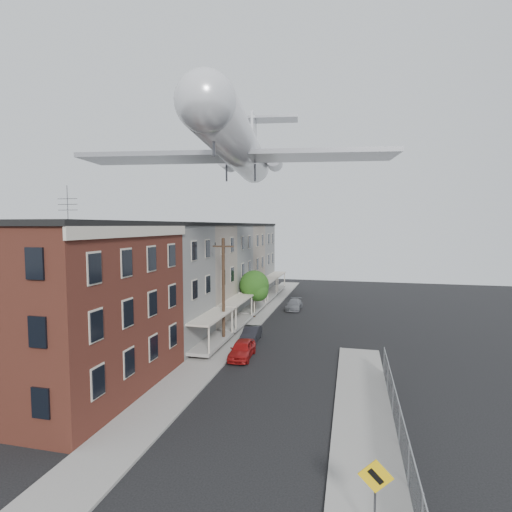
{
  "coord_description": "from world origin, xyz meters",
  "views": [
    {
      "loc": [
        4.74,
        -13.41,
        10.03
      ],
      "look_at": [
        -0.81,
        9.7,
        8.21
      ],
      "focal_mm": 28.0,
      "sensor_mm": 36.0,
      "label": 1
    }
  ],
  "objects": [
    {
      "name": "sidewalk_left",
      "position": [
        -5.5,
        24.0,
        0.06
      ],
      "size": [
        3.0,
        62.0,
        0.12
      ],
      "primitive_type": "cube",
      "color": "gray",
      "rests_on": "ground"
    },
    {
      "name": "car_near",
      "position": [
        -3.18,
        15.07,
        0.68
      ],
      "size": [
        1.77,
        4.03,
        1.35
      ],
      "primitive_type": "imported",
      "rotation": [
        0.0,
        0.0,
        0.04
      ],
      "color": "#A21515",
      "rests_on": "ground"
    },
    {
      "name": "corner_building",
      "position": [
        -12.0,
        7.0,
        5.16
      ],
      "size": [
        10.31,
        12.3,
        12.15
      ],
      "color": "#361911",
      "rests_on": "ground"
    },
    {
      "name": "row_house_b",
      "position": [
        -11.96,
        23.5,
        5.13
      ],
      "size": [
        11.98,
        7.0,
        10.3
      ],
      "color": "gray",
      "rests_on": "ground"
    },
    {
      "name": "warning_sign",
      "position": [
        5.6,
        -1.03,
        1.88
      ],
      "size": [
        1.1,
        0.11,
        2.8
      ],
      "color": "#515156",
      "rests_on": "ground"
    },
    {
      "name": "row_house_a",
      "position": [
        -11.96,
        16.5,
        5.13
      ],
      "size": [
        11.98,
        7.0,
        10.3
      ],
      "color": "slate",
      "rests_on": "ground"
    },
    {
      "name": "car_far",
      "position": [
        -1.8,
        33.32,
        0.6
      ],
      "size": [
        1.69,
        4.12,
        1.19
      ],
      "primitive_type": "imported",
      "rotation": [
        0.0,
        0.0,
        -0.0
      ],
      "color": "slate",
      "rests_on": "ground"
    },
    {
      "name": "airplane",
      "position": [
        -4.62,
        19.73,
        16.57
      ],
      "size": [
        25.11,
        28.67,
        8.25
      ],
      "color": "silver",
      "rests_on": "ground"
    },
    {
      "name": "chainlink_fence",
      "position": [
        7.0,
        5.0,
        1.0
      ],
      "size": [
        0.06,
        18.06,
        1.9
      ],
      "color": "gray",
      "rests_on": "ground"
    },
    {
      "name": "row_house_e",
      "position": [
        -11.96,
        44.5,
        5.13
      ],
      "size": [
        11.98,
        7.0,
        10.3
      ],
      "color": "slate",
      "rests_on": "ground"
    },
    {
      "name": "curb_right",
      "position": [
        4.05,
        6.0,
        0.07
      ],
      "size": [
        0.15,
        26.0,
        0.14
      ],
      "primitive_type": "cube",
      "color": "gray",
      "rests_on": "ground"
    },
    {
      "name": "car_mid",
      "position": [
        -3.6,
        19.57,
        0.62
      ],
      "size": [
        1.49,
        3.83,
        1.24
      ],
      "primitive_type": "imported",
      "rotation": [
        0.0,
        0.0,
        0.05
      ],
      "color": "black",
      "rests_on": "ground"
    },
    {
      "name": "curb_left",
      "position": [
        -4.05,
        24.0,
        0.07
      ],
      "size": [
        0.15,
        62.0,
        0.14
      ],
      "primitive_type": "cube",
      "color": "gray",
      "rests_on": "ground"
    },
    {
      "name": "utility_pole",
      "position": [
        -5.6,
        18.0,
        4.67
      ],
      "size": [
        1.8,
        0.26,
        9.0
      ],
      "color": "black",
      "rests_on": "ground"
    },
    {
      "name": "row_house_c",
      "position": [
        -11.96,
        30.5,
        5.13
      ],
      "size": [
        11.98,
        7.0,
        10.3
      ],
      "color": "slate",
      "rests_on": "ground"
    },
    {
      "name": "street_tree",
      "position": [
        -5.27,
        27.92,
        3.45
      ],
      "size": [
        3.22,
        3.2,
        5.2
      ],
      "color": "black",
      "rests_on": "ground"
    },
    {
      "name": "ground",
      "position": [
        0.0,
        0.0,
        0.0
      ],
      "size": [
        120.0,
        120.0,
        0.0
      ],
      "primitive_type": "plane",
      "color": "black",
      "rests_on": "ground"
    },
    {
      "name": "sidewalk_right",
      "position": [
        5.5,
        6.0,
        0.06
      ],
      "size": [
        3.0,
        26.0,
        0.12
      ],
      "primitive_type": "cube",
      "color": "gray",
      "rests_on": "ground"
    },
    {
      "name": "row_house_d",
      "position": [
        -11.96,
        37.5,
        5.13
      ],
      "size": [
        11.98,
        7.0,
        10.3
      ],
      "color": "gray",
      "rests_on": "ground"
    }
  ]
}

